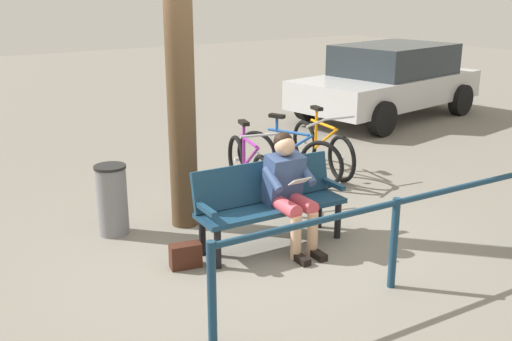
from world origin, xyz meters
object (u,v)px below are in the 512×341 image
(bicycle_silver, at_px, (288,157))
(bicycle_orange, at_px, (322,148))
(tree_trunk, at_px, (180,57))
(litter_bin, at_px, (112,200))
(person_reading, at_px, (289,186))
(handbag, at_px, (186,256))
(bench, at_px, (268,198))
(bicycle_red, at_px, (248,167))
(parked_car, at_px, (389,80))

(bicycle_silver, bearing_deg, bicycle_orange, 75.65)
(tree_trunk, xyz_separation_m, litter_bin, (0.78, -0.19, -1.50))
(person_reading, bearing_deg, handbag, -4.27)
(litter_bin, bearing_deg, handbag, 102.19)
(bench, height_order, bicycle_silver, bicycle_silver)
(bicycle_orange, relative_size, bicycle_silver, 1.06)
(litter_bin, bearing_deg, bicycle_silver, -172.12)
(tree_trunk, distance_m, litter_bin, 1.70)
(handbag, height_order, bicycle_orange, bicycle_orange)
(litter_bin, distance_m, bicycle_orange, 3.40)
(bicycle_red, bearing_deg, parked_car, 130.19)
(tree_trunk, bearing_deg, handbag, 62.16)
(handbag, height_order, bicycle_silver, bicycle_silver)
(bench, height_order, parked_car, parked_car)
(person_reading, distance_m, handbag, 1.25)
(parked_car, bearing_deg, litter_bin, 12.48)
(parked_car, bearing_deg, bicycle_orange, 22.78)
(tree_trunk, relative_size, litter_bin, 4.85)
(handbag, bearing_deg, bicycle_orange, -152.00)
(person_reading, height_order, bicycle_red, person_reading)
(bench, relative_size, tree_trunk, 0.43)
(bicycle_red, bearing_deg, tree_trunk, -53.84)
(person_reading, height_order, parked_car, parked_car)
(handbag, relative_size, bicycle_red, 0.18)
(tree_trunk, xyz_separation_m, parked_car, (-6.18, -2.83, -1.11))
(bench, relative_size, bicycle_red, 0.99)
(bench, xyz_separation_m, bicycle_orange, (-2.12, -1.64, -0.15))
(bench, distance_m, bicycle_silver, 2.10)
(handbag, xyz_separation_m, bicycle_orange, (-3.11, -1.65, 0.24))
(litter_bin, xyz_separation_m, bicycle_orange, (-3.36, -0.47, -0.03))
(tree_trunk, height_order, bicycle_orange, tree_trunk)
(tree_trunk, height_order, bicycle_red, tree_trunk)
(handbag, distance_m, litter_bin, 1.24)
(handbag, bearing_deg, litter_bin, -77.81)
(bicycle_silver, bearing_deg, litter_bin, -104.78)
(bicycle_orange, bearing_deg, litter_bin, -73.20)
(bench, distance_m, bicycle_red, 1.61)
(handbag, xyz_separation_m, tree_trunk, (-0.52, -0.99, 1.77))
(person_reading, xyz_separation_m, tree_trunk, (0.59, -1.15, 1.22))
(bench, relative_size, bicycle_orange, 0.98)
(litter_bin, bearing_deg, bicycle_red, -172.28)
(bench, xyz_separation_m, litter_bin, (1.24, -1.17, -0.12))
(handbag, xyz_separation_m, bicycle_red, (-1.69, -1.45, 0.24))
(bicycle_silver, height_order, parked_car, parked_car)
(litter_bin, height_order, bicycle_orange, bicycle_orange)
(bench, xyz_separation_m, parked_car, (-5.72, -3.81, 0.27))
(litter_bin, bearing_deg, parked_car, -159.27)
(bench, height_order, tree_trunk, tree_trunk)
(bench, bearing_deg, bicycle_orange, -138.21)
(bicycle_orange, bearing_deg, handbag, -53.18)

